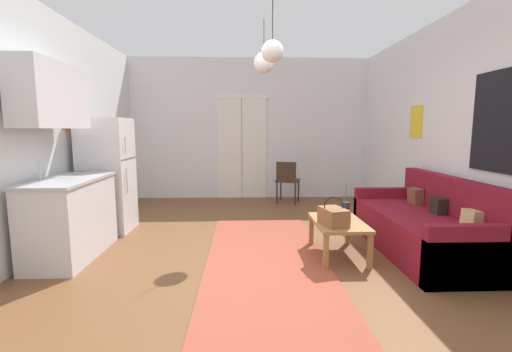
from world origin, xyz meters
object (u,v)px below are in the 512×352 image
at_px(pendant_lamp_far, 264,63).
at_px(coffee_table, 338,226).
at_px(accent_chair, 287,179).
at_px(pendant_lamp_near, 272,51).
at_px(couch, 425,228).
at_px(refrigerator, 108,175).
at_px(bamboo_vase, 345,211).
at_px(handbag, 333,216).

bearing_deg(pendant_lamp_far, coffee_table, -50.72).
height_order(accent_chair, pendant_lamp_near, pendant_lamp_near).
distance_m(accent_chair, pendant_lamp_far, 2.67).
xyz_separation_m(couch, refrigerator, (-4.03, 1.03, 0.51)).
xyz_separation_m(bamboo_vase, accent_chair, (-0.32, 2.76, -0.03)).
height_order(couch, handbag, couch).
xyz_separation_m(couch, pendant_lamp_far, (-1.85, 0.89, 2.02)).
bearing_deg(pendant_lamp_far, refrigerator, 176.26).
bearing_deg(handbag, bamboo_vase, 49.88).
height_order(bamboo_vase, accent_chair, bamboo_vase).
relative_size(accent_chair, pendant_lamp_near, 1.01).
relative_size(coffee_table, pendant_lamp_far, 1.24).
bearing_deg(refrigerator, couch, -14.35).
bearing_deg(handbag, couch, 12.16).
bearing_deg(coffee_table, pendant_lamp_far, 129.28).
bearing_deg(pendant_lamp_near, refrigerator, 144.66).
height_order(bamboo_vase, pendant_lamp_near, pendant_lamp_near).
relative_size(couch, bamboo_vase, 4.86).
bearing_deg(bamboo_vase, pendant_lamp_far, 134.84).
bearing_deg(couch, coffee_table, -175.49).
height_order(coffee_table, handbag, handbag).
distance_m(handbag, pendant_lamp_near, 1.81).
relative_size(coffee_table, bamboo_vase, 2.03).
height_order(refrigerator, accent_chair, refrigerator).
bearing_deg(handbag, coffee_table, 58.01).
bearing_deg(refrigerator, coffee_table, -20.52).
xyz_separation_m(handbag, pendant_lamp_near, (-0.69, -0.26, 1.65)).
bearing_deg(pendant_lamp_far, accent_chair, 72.99).
distance_m(couch, accent_chair, 3.04).
distance_m(bamboo_vase, accent_chair, 2.78).
relative_size(handbag, refrigerator, 0.24).
xyz_separation_m(handbag, pendant_lamp_far, (-0.69, 1.14, 1.81)).
distance_m(accent_chair, pendant_lamp_near, 3.72).
distance_m(handbag, pendant_lamp_far, 2.24).
relative_size(coffee_table, pendant_lamp_near, 1.06).
height_order(couch, pendant_lamp_near, pendant_lamp_near).
relative_size(handbag, pendant_lamp_far, 0.55).
bearing_deg(accent_chair, handbag, 111.45).
bearing_deg(bamboo_vase, refrigerator, 161.30).
xyz_separation_m(handbag, refrigerator, (-2.87, 1.28, 0.29)).
xyz_separation_m(couch, bamboo_vase, (-0.96, -0.01, 0.22)).
xyz_separation_m(bamboo_vase, handbag, (-0.20, -0.24, -0.00)).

